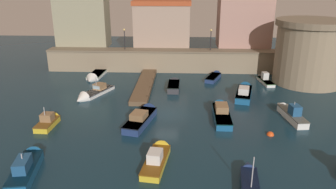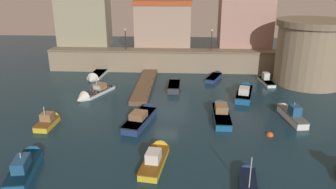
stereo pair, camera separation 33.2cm
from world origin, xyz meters
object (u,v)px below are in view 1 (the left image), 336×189
object	(u,v)px
moored_boat_9	(91,94)
moored_boat_8	(143,116)
moored_boat_3	(50,120)
moored_boat_12	(250,183)
moored_boat_13	(174,85)
moored_boat_10	(263,79)
moored_boat_11	(94,77)
fortress_tower	(310,52)
quay_lamp_1	(211,36)
moored_boat_1	(28,164)
moored_boat_0	(221,111)
moored_boat_2	(290,112)
moored_boat_6	(244,91)
moored_boat_5	(215,76)
moored_boat_7	(158,155)
mooring_buoy_0	(270,135)
quay_lamp_0	(124,35)

from	to	relation	value
moored_boat_9	moored_boat_8	bearing A→B (deg)	70.51
moored_boat_3	moored_boat_12	distance (m)	20.82
moored_boat_8	moored_boat_13	bearing A→B (deg)	-1.73
moored_boat_10	moored_boat_11	xyz separation A→B (m)	(-24.65, 0.31, -0.11)
fortress_tower	quay_lamp_1	distance (m)	14.26
quay_lamp_1	fortress_tower	bearing A→B (deg)	-21.53
moored_boat_1	fortress_tower	bearing A→B (deg)	-60.53
moored_boat_1	moored_boat_3	xyz separation A→B (m)	(-1.58, 8.29, -0.09)
moored_boat_11	moored_boat_1	bearing A→B (deg)	6.36
moored_boat_0	moored_boat_2	bearing A→B (deg)	-90.24
moored_boat_9	moored_boat_10	size ratio (longest dim) A/B	1.19
quay_lamp_1	moored_boat_8	distance (m)	21.58
fortress_tower	moored_boat_6	distance (m)	11.83
moored_boat_6	moored_boat_9	bearing A→B (deg)	107.59
moored_boat_6	moored_boat_8	distance (m)	14.53
fortress_tower	moored_boat_8	size ratio (longest dim) A/B	1.35
moored_boat_1	moored_boat_6	size ratio (longest dim) A/B	0.94
moored_boat_9	moored_boat_6	bearing A→B (deg)	118.06
moored_boat_5	moored_boat_12	world-z (taller)	moored_boat_12
moored_boat_9	moored_boat_12	size ratio (longest dim) A/B	0.99
quay_lamp_1	moored_boat_12	world-z (taller)	quay_lamp_1
moored_boat_7	mooring_buoy_0	distance (m)	11.45
quay_lamp_1	moored_boat_9	xyz separation A→B (m)	(-15.62, -12.30, -5.27)
moored_boat_10	moored_boat_12	world-z (taller)	moored_boat_12
quay_lamp_0	moored_boat_0	xyz separation A→B (m)	(13.34, -17.56, -5.11)
moored_boat_5	moored_boat_9	world-z (taller)	moored_boat_9
moored_boat_13	moored_boat_8	bearing A→B (deg)	166.05
moored_boat_1	moored_boat_13	xyz separation A→B (m)	(10.68, 20.55, -0.09)
moored_boat_2	moored_boat_1	bearing A→B (deg)	108.08
moored_boat_1	moored_boat_10	distance (m)	33.65
moored_boat_3	moored_boat_10	xyz separation A→B (m)	(25.02, 15.85, -0.08)
quay_lamp_0	mooring_buoy_0	bearing A→B (deg)	-51.49
moored_boat_7	moored_boat_11	world-z (taller)	moored_boat_7
quay_lamp_1	moored_boat_11	size ratio (longest dim) A/B	0.49
moored_boat_5	moored_boat_7	distance (m)	24.20
moored_boat_11	quay_lamp_1	bearing A→B (deg)	108.29
moored_boat_11	mooring_buoy_0	xyz separation A→B (m)	(21.49, -17.53, -0.25)
fortress_tower	moored_boat_0	distance (m)	18.52
moored_boat_6	moored_boat_11	xyz separation A→B (m)	(-20.90, 6.35, -0.26)
moored_boat_5	moored_boat_8	distance (m)	17.81
moored_boat_7	moored_boat_6	bearing A→B (deg)	-23.45
moored_boat_2	moored_boat_11	xyz separation A→B (m)	(-24.55, 13.11, -0.28)
moored_boat_3	moored_boat_6	xyz separation A→B (m)	(21.26, 9.81, 0.08)
fortress_tower	moored_boat_13	world-z (taller)	fortress_tower
moored_boat_6	moored_boat_12	size ratio (longest dim) A/B	1.05
moored_boat_1	moored_boat_7	bearing A→B (deg)	-88.59
moored_boat_10	moored_boat_13	size ratio (longest dim) A/B	1.10
moored_boat_1	moored_boat_6	xyz separation A→B (m)	(19.69, 18.10, -0.01)
moored_boat_8	moored_boat_10	world-z (taller)	moored_boat_10
moored_boat_0	moored_boat_5	distance (m)	13.80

